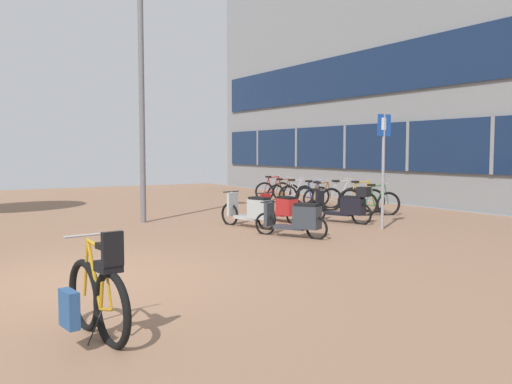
# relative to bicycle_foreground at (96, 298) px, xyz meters

# --- Properties ---
(ground) EXTENTS (21.00, 40.00, 0.13)m
(ground) POSITION_rel_bicycle_foreground_xyz_m (1.98, 2.56, -0.42)
(ground) COLOR #242A29
(bicycle_foreground) EXTENTS (0.62, 1.41, 1.12)m
(bicycle_foreground) POSITION_rel_bicycle_foreground_xyz_m (0.00, 0.00, 0.00)
(bicycle_foreground) COLOR black
(bicycle_foreground) RESTS_ON ground
(bicycle_rack_00) EXTENTS (1.26, 0.65, 0.97)m
(bicycle_rack_00) POSITION_rel_bicycle_foreground_xyz_m (9.60, 6.02, -0.06)
(bicycle_rack_00) COLOR black
(bicycle_rack_00) RESTS_ON ground
(bicycle_rack_01) EXTENTS (1.32, 0.72, 1.03)m
(bicycle_rack_01) POSITION_rel_bicycle_foreground_xyz_m (9.74, 6.82, -0.04)
(bicycle_rack_01) COLOR black
(bicycle_rack_01) RESTS_ON ground
(bicycle_rack_02) EXTENTS (1.40, 0.52, 1.02)m
(bicycle_rack_02) POSITION_rel_bicycle_foreground_xyz_m (9.65, 7.62, -0.05)
(bicycle_rack_02) COLOR black
(bicycle_rack_02) RESTS_ON ground
(bicycle_rack_03) EXTENTS (1.17, 0.60, 0.93)m
(bicycle_rack_03) POSITION_rel_bicycle_foreground_xyz_m (9.53, 8.42, -0.07)
(bicycle_rack_03) COLOR black
(bicycle_rack_03) RESTS_ON ground
(bicycle_rack_04) EXTENTS (1.24, 0.48, 0.92)m
(bicycle_rack_04) POSITION_rel_bicycle_foreground_xyz_m (9.78, 9.22, -0.07)
(bicycle_rack_04) COLOR black
(bicycle_rack_04) RESTS_ON ground
(bicycle_rack_05) EXTENTS (1.23, 0.53, 0.93)m
(bicycle_rack_05) POSITION_rel_bicycle_foreground_xyz_m (9.67, 10.01, -0.07)
(bicycle_rack_05) COLOR black
(bicycle_rack_05) RESTS_ON ground
(bicycle_rack_06) EXTENTS (1.27, 0.48, 0.93)m
(bicycle_rack_06) POSITION_rel_bicycle_foreground_xyz_m (9.69, 10.81, -0.07)
(bicycle_rack_06) COLOR black
(bicycle_rack_06) RESTS_ON ground
(bicycle_rack_07) EXTENTS (1.26, 0.67, 0.98)m
(bicycle_rack_07) POSITION_rel_bicycle_foreground_xyz_m (9.77, 11.61, -0.06)
(bicycle_rack_07) COLOR black
(bicycle_rack_07) RESTS_ON ground
(scooter_near) EXTENTS (0.52, 1.75, 0.74)m
(scooter_near) POSITION_rel_bicycle_foreground_xyz_m (6.49, 6.29, -0.03)
(scooter_near) COLOR black
(scooter_near) RESTS_ON ground
(scooter_mid) EXTENTS (0.92, 1.59, 0.76)m
(scooter_mid) POSITION_rel_bicycle_foreground_xyz_m (5.34, 4.00, -0.01)
(scooter_mid) COLOR black
(scooter_mid) RESTS_ON ground
(scooter_far) EXTENTS (0.89, 1.76, 0.97)m
(scooter_far) POSITION_rel_bicycle_foreground_xyz_m (7.75, 5.24, 0.04)
(scooter_far) COLOR black
(scooter_far) RESTS_ON ground
(scooter_extra) EXTENTS (0.72, 1.74, 0.87)m
(scooter_extra) POSITION_rel_bicycle_foreground_xyz_m (5.29, 5.77, 0.01)
(scooter_extra) COLOR black
(scooter_extra) RESTS_ON ground
(parking_sign) EXTENTS (0.40, 0.07, 2.67)m
(parking_sign) POSITION_rel_bicycle_foreground_xyz_m (7.74, 3.94, 1.24)
(parking_sign) COLOR gray
(parking_sign) RESTS_ON ground
(lamp_post) EXTENTS (0.20, 0.52, 6.49)m
(lamp_post) POSITION_rel_bicycle_foreground_xyz_m (3.43, 8.06, 3.17)
(lamp_post) COLOR slate
(lamp_post) RESTS_ON ground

